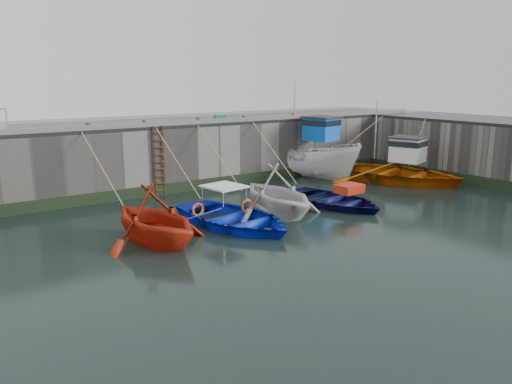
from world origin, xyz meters
TOP-DOWN VIEW (x-y plane):
  - ground at (0.00, 0.00)m, footprint 120.00×120.00m
  - quay_back at (0.00, 12.50)m, footprint 30.00×5.00m
  - road_back at (0.00, 12.50)m, footprint 30.00×5.00m
  - kerb_back at (0.00, 10.15)m, footprint 30.00×0.30m
  - algae_back at (0.00, 9.96)m, footprint 30.00×0.08m
  - algae_right at (11.96, 2.50)m, footprint 0.08×15.00m
  - ladder at (-2.00, 9.91)m, footprint 0.51×0.08m
  - boat_near_white at (-4.99, 3.72)m, footprint 4.31×4.79m
  - boat_near_white_rope at (-4.99, 8.11)m, footprint 0.04×4.59m
  - boat_near_blue at (-1.81, 3.92)m, footprint 4.61×5.87m
  - boat_near_blue_rope at (-1.81, 8.21)m, footprint 0.04×4.42m
  - boat_near_blacktrim at (0.39, 4.21)m, footprint 4.16×4.71m
  - boat_near_blacktrim_rope at (0.39, 8.36)m, footprint 0.04×4.19m
  - boat_near_navy at (3.29, 4.04)m, footprint 3.83×5.05m
  - boat_near_navy_rope at (3.29, 8.27)m, footprint 0.04×4.33m
  - boat_far_white at (6.72, 9.45)m, footprint 3.71×6.55m
  - boat_far_orange at (9.51, 5.98)m, footprint 6.94×8.19m
  - fish_crate at (2.09, 11.41)m, footprint 0.62×0.47m
  - bollard_a at (-5.00, 10.25)m, footprint 0.18×0.18m
  - bollard_b at (-2.50, 10.25)m, footprint 0.18×0.18m
  - bollard_c at (0.20, 10.25)m, footprint 0.18×0.18m
  - bollard_d at (2.80, 10.25)m, footprint 0.18×0.18m
  - bollard_e at (6.00, 10.25)m, footprint 0.18×0.18m

SIDE VIEW (x-z plane):
  - ground at x=0.00m, z-range 0.00..0.00m
  - boat_near_white at x=-4.99m, z-range -1.12..1.12m
  - boat_near_white_rope at x=-4.99m, z-range -1.55..1.55m
  - boat_near_blue at x=-1.81m, z-range -0.55..0.55m
  - boat_near_blue_rope at x=-1.81m, z-range -1.55..1.55m
  - boat_near_blacktrim at x=0.39m, z-range -1.16..1.16m
  - boat_near_blacktrim_rope at x=0.39m, z-range -1.55..1.55m
  - boat_near_navy at x=3.29m, z-range -0.49..0.49m
  - boat_near_navy_rope at x=3.29m, z-range -1.55..1.55m
  - algae_back at x=0.00m, z-range 0.00..0.50m
  - algae_right at x=11.96m, z-range 0.00..0.50m
  - boat_far_orange at x=9.51m, z-range -1.76..2.69m
  - boat_far_white at x=6.72m, z-range -1.68..3.71m
  - quay_back at x=0.00m, z-range 0.00..3.00m
  - ladder at x=-2.00m, z-range -0.01..3.19m
  - road_back at x=0.00m, z-range 3.00..3.16m
  - kerb_back at x=0.00m, z-range 3.16..3.36m
  - bollard_a at x=-5.00m, z-range 3.16..3.44m
  - bollard_b at x=-2.50m, z-range 3.16..3.44m
  - bollard_c at x=0.20m, z-range 3.16..3.44m
  - bollard_d at x=2.80m, z-range 3.16..3.44m
  - bollard_e at x=6.00m, z-range 3.16..3.44m
  - fish_crate at x=2.09m, z-range 3.16..3.44m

